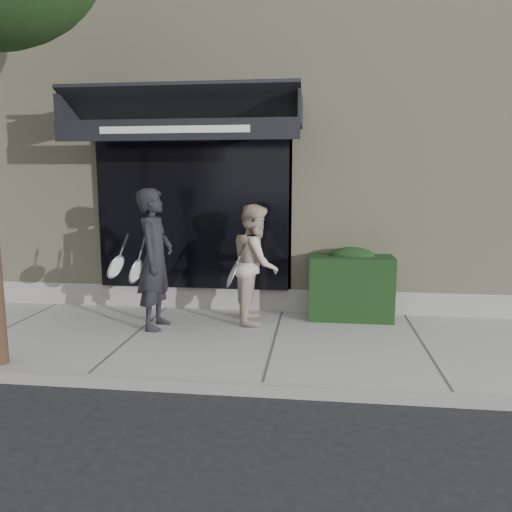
# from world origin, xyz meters

# --- Properties ---
(ground) EXTENTS (80.00, 80.00, 0.00)m
(ground) POSITION_xyz_m (0.00, 0.00, 0.00)
(ground) COLOR black
(ground) RESTS_ON ground
(sidewalk) EXTENTS (20.00, 3.00, 0.12)m
(sidewalk) POSITION_xyz_m (0.00, 0.00, 0.06)
(sidewalk) COLOR gray
(sidewalk) RESTS_ON ground
(curb) EXTENTS (20.00, 0.10, 0.14)m
(curb) POSITION_xyz_m (0.00, -1.55, 0.07)
(curb) COLOR gray
(curb) RESTS_ON ground
(building_facade) EXTENTS (14.30, 8.04, 5.64)m
(building_facade) POSITION_xyz_m (-0.01, 4.96, 2.74)
(building_facade) COLOR tan
(building_facade) RESTS_ON ground
(hedge) EXTENTS (1.30, 0.70, 1.14)m
(hedge) POSITION_xyz_m (1.10, 1.25, 0.66)
(hedge) COLOR black
(hedge) RESTS_ON sidewalk
(pedestrian_front) EXTENTS (0.81, 0.98, 2.06)m
(pedestrian_front) POSITION_xyz_m (-1.79, 0.35, 1.15)
(pedestrian_front) COLOR black
(pedestrian_front) RESTS_ON sidewalk
(pedestrian_back) EXTENTS (0.81, 0.98, 1.82)m
(pedestrian_back) POSITION_xyz_m (-0.37, 0.87, 1.03)
(pedestrian_back) COLOR #C0AC9A
(pedestrian_back) RESTS_ON sidewalk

